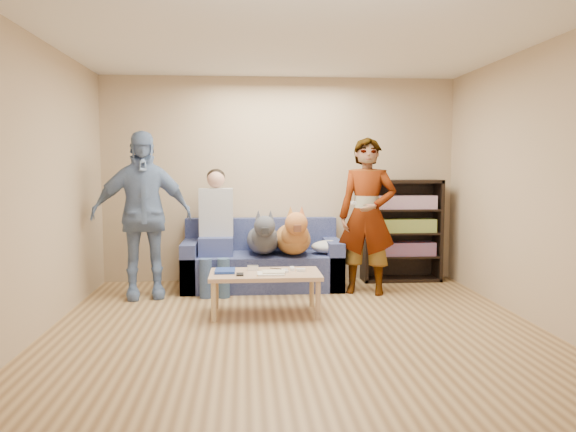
{
  "coord_description": "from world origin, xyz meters",
  "views": [
    {
      "loc": [
        -0.46,
        -4.7,
        1.49
      ],
      "look_at": [
        0.0,
        1.2,
        0.95
      ],
      "focal_mm": 35.0,
      "sensor_mm": 36.0,
      "label": 1
    }
  ],
  "objects": [
    {
      "name": "ground",
      "position": [
        0.0,
        0.0,
        0.0
      ],
      "size": [
        5.0,
        5.0,
        0.0
      ],
      "primitive_type": "plane",
      "color": "brown",
      "rests_on": "ground"
    },
    {
      "name": "ceiling",
      "position": [
        0.0,
        0.0,
        2.6
      ],
      "size": [
        5.0,
        5.0,
        0.0
      ],
      "primitive_type": "plane",
      "rotation": [
        3.14,
        0.0,
        0.0
      ],
      "color": "white",
      "rests_on": "ground"
    },
    {
      "name": "wall_back",
      "position": [
        0.0,
        2.5,
        1.3
      ],
      "size": [
        4.5,
        0.0,
        4.5
      ],
      "primitive_type": "plane",
      "rotation": [
        1.57,
        0.0,
        0.0
      ],
      "color": "tan",
      "rests_on": "ground"
    },
    {
      "name": "wall_front",
      "position": [
        0.0,
        -2.5,
        1.3
      ],
      "size": [
        4.5,
        0.0,
        4.5
      ],
      "primitive_type": "plane",
      "rotation": [
        -1.57,
        0.0,
        0.0
      ],
      "color": "tan",
      "rests_on": "ground"
    },
    {
      "name": "wall_left",
      "position": [
        -2.25,
        0.0,
        1.3
      ],
      "size": [
        0.0,
        5.0,
        5.0
      ],
      "primitive_type": "plane",
      "rotation": [
        1.57,
        0.0,
        1.57
      ],
      "color": "tan",
      "rests_on": "ground"
    },
    {
      "name": "wall_right",
      "position": [
        2.25,
        0.0,
        1.3
      ],
      "size": [
        0.0,
        5.0,
        5.0
      ],
      "primitive_type": "plane",
      "rotation": [
        1.57,
        0.0,
        -1.57
      ],
      "color": "tan",
      "rests_on": "ground"
    },
    {
      "name": "blanket",
      "position": [
        0.56,
        1.95,
        0.51
      ],
      "size": [
        0.44,
        0.37,
        0.15
      ],
      "primitive_type": "ellipsoid",
      "color": "#AFAFB4",
      "rests_on": "sofa"
    },
    {
      "name": "person_standing_right",
      "position": [
        0.95,
        1.65,
        0.9
      ],
      "size": [
        0.76,
        0.62,
        1.8
      ],
      "primitive_type": "imported",
      "rotation": [
        0.0,
        0.0,
        -0.33
      ],
      "color": "gray",
      "rests_on": "ground"
    },
    {
      "name": "person_standing_left",
      "position": [
        -1.6,
        1.65,
        0.93
      ],
      "size": [
        1.16,
        0.68,
        1.87
      ],
      "primitive_type": "imported",
      "rotation": [
        0.0,
        0.0,
        0.21
      ],
      "color": "#778EBF",
      "rests_on": "ground"
    },
    {
      "name": "held_controller",
      "position": [
        0.75,
        1.45,
        1.07
      ],
      "size": [
        0.04,
        0.12,
        0.03
      ],
      "primitive_type": "cube",
      "rotation": [
        0.0,
        0.0,
        0.02
      ],
      "color": "silver",
      "rests_on": "person_standing_right"
    },
    {
      "name": "notebook_blue",
      "position": [
        -0.66,
        0.87,
        0.43
      ],
      "size": [
        0.2,
        0.26,
        0.03
      ],
      "primitive_type": "cube",
      "color": "navy",
      "rests_on": "coffee_table"
    },
    {
      "name": "papers",
      "position": [
        -0.21,
        0.72,
        0.43
      ],
      "size": [
        0.26,
        0.2,
        0.02
      ],
      "primitive_type": "cube",
      "color": "silver",
      "rests_on": "coffee_table"
    },
    {
      "name": "magazine",
      "position": [
        -0.18,
        0.74,
        0.44
      ],
      "size": [
        0.22,
        0.17,
        0.01
      ],
      "primitive_type": "cube",
      "color": "beige",
      "rests_on": "coffee_table"
    },
    {
      "name": "camera_silver",
      "position": [
        -0.38,
        0.94,
        0.45
      ],
      "size": [
        0.11,
        0.06,
        0.05
      ],
      "primitive_type": "cube",
      "color": "silver",
      "rests_on": "coffee_table"
    },
    {
      "name": "controller_a",
      "position": [
        0.02,
        0.92,
        0.43
      ],
      "size": [
        0.04,
        0.13,
        0.03
      ],
      "primitive_type": "cube",
      "color": "white",
      "rests_on": "coffee_table"
    },
    {
      "name": "controller_b",
      "position": [
        0.1,
        0.84,
        0.43
      ],
      "size": [
        0.09,
        0.06,
        0.03
      ],
      "primitive_type": "cube",
      "color": "white",
      "rests_on": "coffee_table"
    },
    {
      "name": "headphone_cup_a",
      "position": [
        -0.06,
        0.8,
        0.43
      ],
      "size": [
        0.07,
        0.07,
        0.02
      ],
      "primitive_type": "cylinder",
      "color": "white",
      "rests_on": "coffee_table"
    },
    {
      "name": "headphone_cup_b",
      "position": [
        -0.06,
        0.88,
        0.43
      ],
      "size": [
        0.07,
        0.07,
        0.02
      ],
      "primitive_type": "cylinder",
      "color": "silver",
      "rests_on": "coffee_table"
    },
    {
      "name": "pen_orange",
      "position": [
        -0.28,
        0.66,
        0.42
      ],
      "size": [
        0.13,
        0.06,
        0.01
      ],
      "primitive_type": "cylinder",
      "rotation": [
        0.0,
        1.57,
        0.35
      ],
      "color": "orange",
      "rests_on": "coffee_table"
    },
    {
      "name": "pen_black",
      "position": [
        -0.14,
        1.0,
        0.42
      ],
      "size": [
        0.13,
        0.08,
        0.01
      ],
      "primitive_type": "cylinder",
      "rotation": [
        0.0,
        1.57,
        -0.52
      ],
      "color": "black",
      "rests_on": "coffee_table"
    },
    {
      "name": "wallet",
      "position": [
        -0.51,
        0.7,
        0.43
      ],
      "size": [
        0.07,
        0.12,
        0.02
      ],
      "primitive_type": "cube",
      "color": "black",
      "rests_on": "coffee_table"
    },
    {
      "name": "sofa",
      "position": [
        -0.25,
        2.1,
        0.28
      ],
      "size": [
        1.9,
        0.85,
        0.82
      ],
      "color": "#515B93",
      "rests_on": "ground"
    },
    {
      "name": "person_seated",
      "position": [
        -0.8,
        1.97,
        0.77
      ],
      "size": [
        0.4,
        0.73,
        1.47
      ],
      "color": "#3C4584",
      "rests_on": "sofa"
    },
    {
      "name": "dog_gray",
      "position": [
        -0.24,
        1.91,
        0.63
      ],
      "size": [
        0.39,
        1.24,
        0.57
      ],
      "color": "#53545E",
      "rests_on": "sofa"
    },
    {
      "name": "dog_tan",
      "position": [
        0.12,
        1.87,
        0.64
      ],
      "size": [
        0.42,
        1.17,
        0.61
      ],
      "color": "#A56232",
      "rests_on": "sofa"
    },
    {
      "name": "coffee_table",
      "position": [
        -0.26,
        0.82,
        0.37
      ],
      "size": [
        1.1,
        0.6,
        0.42
      ],
      "color": "tan",
      "rests_on": "ground"
    },
    {
      "name": "bookshelf",
      "position": [
        1.55,
        2.33,
        0.68
      ],
      "size": [
        1.0,
        0.34,
        1.3
      ],
      "color": "black",
      "rests_on": "ground"
    }
  ]
}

